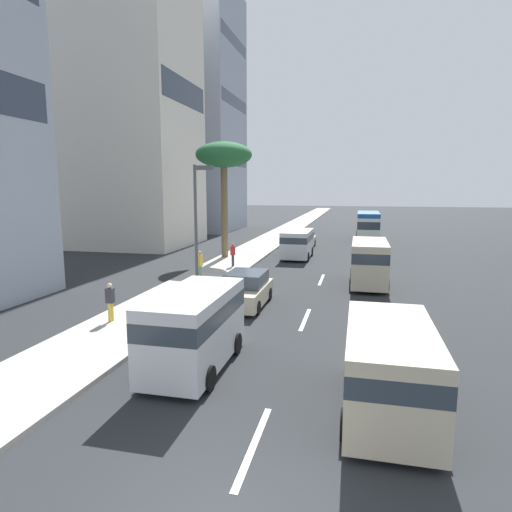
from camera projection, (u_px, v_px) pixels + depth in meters
ground_plane at (332, 253)px, 37.38m from camera, size 198.00×198.00×0.00m
sidewalk_right at (254, 250)px, 38.92m from camera, size 162.00×3.62×0.15m
lane_stripe_near at (254, 445)px, 9.52m from camera, size 3.20×0.16×0.01m
lane_stripe_mid at (305, 319)px, 18.60m from camera, size 3.20×0.16×0.01m
lane_stripe_far at (321, 280)px, 26.59m from camera, size 3.20×0.16×0.01m
car_lead at (305, 240)px, 40.99m from camera, size 4.02×1.81×1.55m
van_second at (195, 325)px, 13.40m from camera, size 4.65×2.07×2.43m
minibus_third at (368, 225)px, 46.09m from camera, size 6.84×2.35×3.00m
car_fourth at (246, 290)px, 20.67m from camera, size 4.17×1.94×1.60m
van_fifth at (297, 242)px, 34.63m from camera, size 4.86×2.19×2.21m
van_sixth at (369, 261)px, 24.78m from camera, size 4.93×2.07×2.56m
van_seventh at (390, 365)px, 10.66m from camera, size 4.70×2.21×2.23m
pedestrian_near_lamp at (200, 264)px, 25.84m from camera, size 0.36×0.39×1.73m
pedestrian_mid_block at (233, 254)px, 30.24m from camera, size 0.30×0.34×1.62m
pedestrian_by_tree at (110, 300)px, 17.75m from camera, size 0.30×0.32×1.59m
palm_tree at (224, 158)px, 33.29m from camera, size 4.31×4.31×8.87m
street_lamp at (198, 217)px, 20.77m from camera, size 0.24×0.97×6.48m
office_tower_far at (188, 113)px, 56.77m from camera, size 12.15×12.61×30.22m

